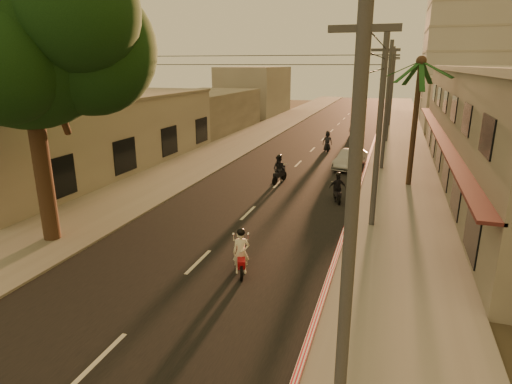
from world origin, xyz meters
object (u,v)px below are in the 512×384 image
scooter_mid_b (338,188)px  parked_car (350,159)px  broadleaf_tree (34,35)px  scooter_far_c (354,127)px  scooter_red (241,253)px  palm_tree (420,69)px  scooter_far_a (327,142)px  scooter_mid_a (279,170)px  scooter_far_b (355,129)px

scooter_mid_b → parked_car: bearing=73.6°
broadleaf_tree → scooter_far_c: (9.23, 34.03, -7.63)m
scooter_red → scooter_far_c: size_ratio=0.94×
broadleaf_tree → palm_tree: (14.61, 13.86, -1.33)m
scooter_red → scooter_far_a: 24.22m
scooter_mid_a → parked_car: scooter_mid_a is taller
scooter_mid_a → scooter_far_a: bearing=95.2°
scooter_mid_a → scooter_mid_b: 5.01m
broadleaf_tree → scooter_far_b: 34.06m
scooter_mid_b → scooter_far_a: size_ratio=0.94×
scooter_far_a → parked_car: bearing=-79.7°
scooter_mid_a → parked_car: 6.74m
broadleaf_tree → scooter_mid_a: broadleaf_tree is taller
scooter_far_b → scooter_far_c: 2.26m
broadleaf_tree → scooter_far_c: size_ratio=6.43×
scooter_red → scooter_far_a: bearing=70.8°
scooter_mid_b → scooter_far_b: 22.58m
broadleaf_tree → palm_tree: bearing=43.5°
scooter_mid_a → palm_tree: bearing=24.1°
scooter_mid_a → scooter_far_a: 11.75m
scooter_mid_b → broadleaf_tree: bearing=-156.9°
palm_tree → scooter_mid_a: (-8.00, -1.77, -6.29)m
parked_car → broadleaf_tree: bearing=-109.5°
scooter_far_b → scooter_far_c: (-0.34, 2.23, -0.06)m
broadleaf_tree → scooter_far_b: (9.56, 31.80, -7.57)m
broadleaf_tree → scooter_red: size_ratio=6.81×
scooter_red → scooter_far_c: (0.72, 34.48, 0.05)m
scooter_far_c → broadleaf_tree: bearing=-93.3°
scooter_mid_b → scooter_far_a: scooter_far_a is taller
scooter_far_b → scooter_mid_a: bearing=-105.0°
palm_tree → broadleaf_tree: bearing=-136.5°
scooter_red → scooter_mid_a: 12.68m
palm_tree → scooter_mid_a: 10.33m
scooter_red → scooter_mid_a: scooter_mid_a is taller
scooter_mid_a → scooter_far_a: (1.32, 11.67, -0.05)m
parked_car → scooter_far_b: bearing=105.6°
palm_tree → scooter_mid_b: size_ratio=4.83×
scooter_red → scooter_mid_a: (-1.89, 12.54, 0.06)m
parked_car → scooter_far_c: 16.53m
scooter_far_b → parked_car: bearing=-92.5°
scooter_mid_a → scooter_far_b: scooter_far_b is taller
broadleaf_tree → parked_car: bearing=59.0°
broadleaf_tree → scooter_red: 11.47m
scooter_far_a → scooter_far_c: 10.35m
palm_tree → scooter_red: size_ratio=4.61×
scooter_mid_b → scooter_far_c: scooter_far_c is taller
scooter_far_c → scooter_mid_a: bearing=-85.0°
scooter_red → parked_car: size_ratio=0.41×
scooter_far_a → scooter_far_c: size_ratio=0.96×
scooter_mid_a → scooter_far_b: bearing=93.1°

